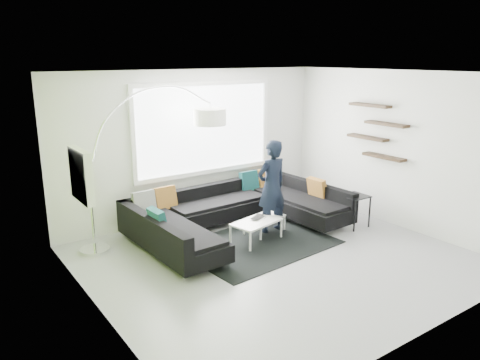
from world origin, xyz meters
The scene contains 9 objects.
ground centered at (0.00, 0.00, 0.00)m, with size 5.50×5.50×0.00m, color #929298.
room_shell centered at (0.04, 0.21, 1.81)m, with size 5.54×5.04×2.82m.
sectional_sofa centered at (0.16, 1.22, 0.34)m, with size 3.69×2.37×0.78m.
rug centered at (0.08, 0.63, 0.01)m, with size 2.43×1.77×0.01m, color black.
coffee_table centered at (0.34, 0.87, 0.18)m, with size 1.09×0.63×0.36m, color silver.
arc_lamp centered at (-2.21, 1.90, 1.29)m, with size 2.42×0.87×2.58m, color silver, non-canonical shape.
side_table centered at (2.05, 0.30, 0.30)m, with size 0.43×0.43×0.59m, color black.
person centered at (0.66, 0.98, 0.82)m, with size 0.61×0.41×1.65m, color black.
laptop centered at (0.29, 0.83, 0.37)m, with size 0.39×0.34×0.03m, color black.
Camera 1 is at (-4.30, -5.11, 3.03)m, focal length 35.00 mm.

